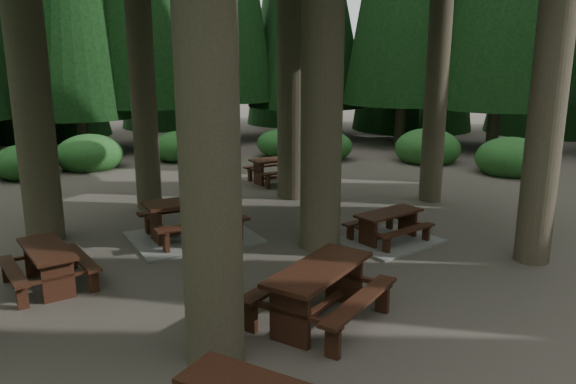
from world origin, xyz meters
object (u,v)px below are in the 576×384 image
picnic_table_b (48,261)px  picnic_table_d (278,166)px  picnic_table_c (193,225)px  picnic_table_a (388,232)px  picnic_table_e (319,285)px

picnic_table_b → picnic_table_d: size_ratio=1.00×
picnic_table_b → picnic_table_c: (3.07, 1.33, -0.17)m
picnic_table_b → picnic_table_c: picnic_table_c is taller
picnic_table_b → picnic_table_c: size_ratio=0.70×
picnic_table_a → picnic_table_b: picnic_table_b is taller
picnic_table_a → picnic_table_c: (-3.60, 2.24, 0.10)m
picnic_table_b → picnic_table_d: 9.08m
picnic_table_a → picnic_table_d: (0.65, 6.29, 0.29)m
picnic_table_c → picnic_table_e: (0.34, -4.68, 0.27)m
picnic_table_b → picnic_table_e: (3.41, -3.35, 0.10)m
picnic_table_c → picnic_table_d: 5.87m
picnic_table_b → picnic_table_e: picnic_table_e is taller
picnic_table_d → picnic_table_b: bearing=-145.8°
picnic_table_b → picnic_table_d: (7.32, 5.38, 0.03)m
picnic_table_c → picnic_table_d: size_ratio=1.42×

